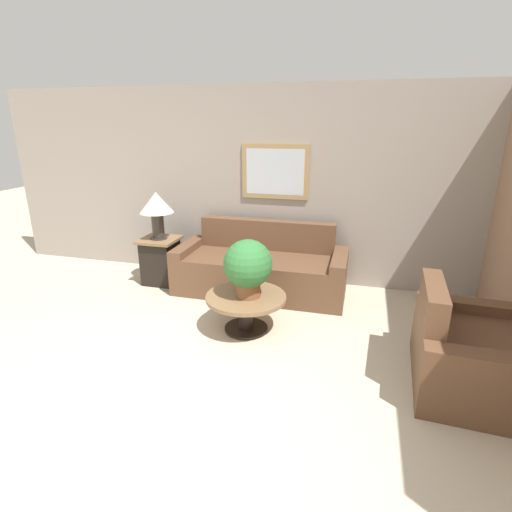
% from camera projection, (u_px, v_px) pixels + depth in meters
% --- Properties ---
extents(ground_plane, '(20.00, 20.00, 0.00)m').
position_uv_depth(ground_plane, '(154.00, 419.00, 3.02)').
color(ground_plane, '#BCAD93').
extents(wall_back, '(7.80, 0.09, 2.60)m').
position_uv_depth(wall_back, '(259.00, 186.00, 5.44)').
color(wall_back, gray).
rests_on(wall_back, ground_plane).
extents(couch_main, '(2.19, 0.88, 0.89)m').
position_uv_depth(couch_main, '(261.00, 269.00, 5.22)').
color(couch_main, brown).
rests_on(couch_main, ground_plane).
extents(armchair, '(0.95, 1.18, 0.89)m').
position_uv_depth(armchair, '(469.00, 355.00, 3.32)').
color(armchair, brown).
rests_on(armchair, ground_plane).
extents(coffee_table, '(0.85, 0.85, 0.40)m').
position_uv_depth(coffee_table, '(246.00, 305.00, 4.23)').
color(coffee_table, black).
rests_on(coffee_table, ground_plane).
extents(side_table, '(0.50, 0.50, 0.63)m').
position_uv_depth(side_table, '(161.00, 260.00, 5.50)').
color(side_table, black).
rests_on(side_table, ground_plane).
extents(table_lamp, '(0.45, 0.45, 0.63)m').
position_uv_depth(table_lamp, '(156.00, 206.00, 5.26)').
color(table_lamp, '#2D2823').
rests_on(table_lamp, side_table).
extents(potted_plant_on_table, '(0.50, 0.50, 0.61)m').
position_uv_depth(potted_plant_on_table, '(248.00, 266.00, 4.07)').
color(potted_plant_on_table, brown).
rests_on(potted_plant_on_table, coffee_table).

